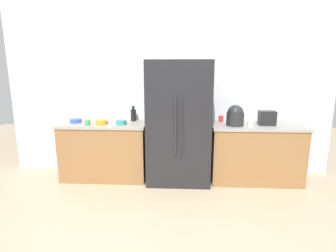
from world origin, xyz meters
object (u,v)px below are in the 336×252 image
object	(u,v)px
rice_cooker	(235,116)
bowl_b	(121,122)
toaster	(267,118)
bottle_a	(133,115)
refrigerator	(179,122)
bowl_a	(102,122)
cup_b	(88,123)
cup_a	(221,119)
bowl_c	(76,121)
cup_c	(250,123)

from	to	relation	value
rice_cooker	bowl_b	distance (m)	1.70
toaster	bottle_a	xyz separation A→B (m)	(-2.04, 0.21, -0.01)
refrigerator	bottle_a	distance (m)	0.77
bottle_a	bowl_b	size ratio (longest dim) A/B	1.57
refrigerator	bowl_a	distance (m)	1.17
bottle_a	cup_b	size ratio (longest dim) A/B	3.16
cup_b	bowl_a	xyz separation A→B (m)	(0.19, 0.07, -0.01)
cup_a	bowl_a	xyz separation A→B (m)	(-1.83, -0.29, -0.02)
refrigerator	bottle_a	size ratio (longest dim) A/B	7.61
toaster	bowl_c	distance (m)	2.92
bowl_a	bowl_c	world-z (taller)	bowl_a
cup_c	bowl_a	world-z (taller)	cup_c
bottle_a	bowl_a	bearing A→B (deg)	-146.40
rice_cooker	cup_b	size ratio (longest dim) A/B	3.99
refrigerator	bowl_c	world-z (taller)	refrigerator
refrigerator	bowl_a	world-z (taller)	refrigerator
cup_c	refrigerator	bearing A→B (deg)	175.68
bowl_c	bowl_b	bearing A→B (deg)	-7.73
rice_cooker	bowl_c	world-z (taller)	rice_cooker
rice_cooker	cup_b	xyz separation A→B (m)	(-2.19, -0.11, -0.10)
bowl_b	toaster	bearing A→B (deg)	1.89
bowl_a	bowl_c	size ratio (longest dim) A/B	1.05
cup_a	bowl_c	bearing A→B (deg)	-175.30
toaster	bowl_c	bearing A→B (deg)	179.43
rice_cooker	cup_c	world-z (taller)	rice_cooker
toaster	cup_b	world-z (taller)	toaster
bottle_a	cup_a	size ratio (longest dim) A/B	2.52
cup_b	toaster	bearing A→B (deg)	3.17
bottle_a	cup_a	distance (m)	1.40
bottle_a	toaster	bearing A→B (deg)	-5.95
refrigerator	bowl_a	size ratio (longest dim) A/B	10.35
cup_b	bowl_c	bearing A→B (deg)	144.79
cup_a	cup_c	bearing A→B (deg)	-38.68
cup_c	cup_b	bearing A→B (deg)	-178.67
cup_b	bowl_c	world-z (taller)	cup_b
bowl_a	cup_b	bearing A→B (deg)	-159.32
bowl_c	bowl_a	bearing A→B (deg)	-13.46
refrigerator	cup_a	distance (m)	0.70
bottle_a	cup_c	xyz separation A→B (m)	(1.78, -0.31, -0.05)
bottle_a	bowl_b	bearing A→B (deg)	-114.92
toaster	cup_c	bearing A→B (deg)	-160.73
cup_a	bottle_a	bearing A→B (deg)	-179.89
bowl_a	bowl_b	bearing A→B (deg)	0.84
cup_b	cup_a	bearing A→B (deg)	10.19
refrigerator	rice_cooker	size ratio (longest dim) A/B	6.02
bowl_b	cup_b	bearing A→B (deg)	-171.24
refrigerator	bottle_a	xyz separation A→B (m)	(-0.73, 0.23, 0.07)
bottle_a	rice_cooker	bearing A→B (deg)	-9.20
toaster	cup_a	size ratio (longest dim) A/B	2.55
cup_b	bowl_c	size ratio (longest dim) A/B	0.45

